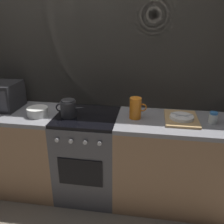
{
  "coord_description": "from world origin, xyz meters",
  "views": [
    {
      "loc": [
        0.59,
        -2.12,
        1.81
      ],
      "look_at": [
        0.25,
        0.0,
        0.95
      ],
      "focal_mm": 39.17,
      "sensor_mm": 36.0,
      "label": 1
    }
  ],
  "objects": [
    {
      "name": "pitcher",
      "position": [
        0.47,
        0.01,
        1.0
      ],
      "size": [
        0.16,
        0.11,
        0.2
      ],
      "color": "orange",
      "rests_on": "counter_right"
    },
    {
      "name": "back_wall",
      "position": [
        0.0,
        0.32,
        1.2
      ],
      "size": [
        3.6,
        0.05,
        2.4
      ],
      "color": "#A39989",
      "rests_on": "ground_plane"
    },
    {
      "name": "ground_plane",
      "position": [
        0.0,
        0.0,
        0.0
      ],
      "size": [
        8.0,
        8.0,
        0.0
      ],
      "primitive_type": "plane",
      "color": "#6B6054"
    },
    {
      "name": "dish_pile",
      "position": [
        0.9,
        0.03,
        0.92
      ],
      "size": [
        0.3,
        0.4,
        0.06
      ],
      "color": "tan",
      "rests_on": "counter_right"
    },
    {
      "name": "spice_jar",
      "position": [
        1.17,
        0.01,
        0.95
      ],
      "size": [
        0.08,
        0.08,
        0.1
      ],
      "color": "silver",
      "rests_on": "counter_right"
    },
    {
      "name": "mixing_bowl",
      "position": [
        -0.46,
        -0.08,
        0.94
      ],
      "size": [
        0.2,
        0.2,
        0.08
      ],
      "primitive_type": "cylinder",
      "color": "silver",
      "rests_on": "counter_left"
    },
    {
      "name": "stove_unit",
      "position": [
        -0.0,
        -0.0,
        0.45
      ],
      "size": [
        0.6,
        0.63,
        0.9
      ],
      "color": "#4C4C51",
      "rests_on": "ground_plane"
    },
    {
      "name": "counter_right",
      "position": [
        0.9,
        0.0,
        0.45
      ],
      "size": [
        1.2,
        0.6,
        0.9
      ],
      "color": "#997251",
      "rests_on": "ground_plane"
    },
    {
      "name": "kettle",
      "position": [
        -0.16,
        -0.05,
        0.98
      ],
      "size": [
        0.28,
        0.15,
        0.17
      ],
      "color": "#262628",
      "rests_on": "stove_unit"
    },
    {
      "name": "counter_left",
      "position": [
        -0.9,
        0.0,
        0.45
      ],
      "size": [
        1.2,
        0.6,
        0.9
      ],
      "color": "#997251",
      "rests_on": "ground_plane"
    }
  ]
}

